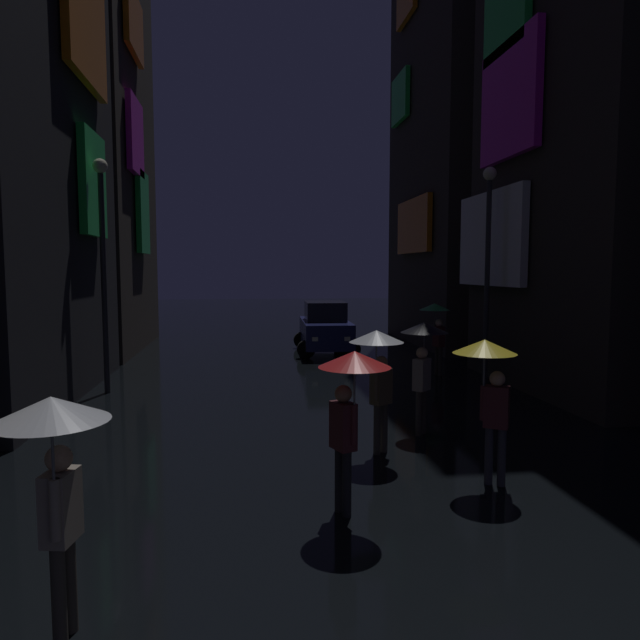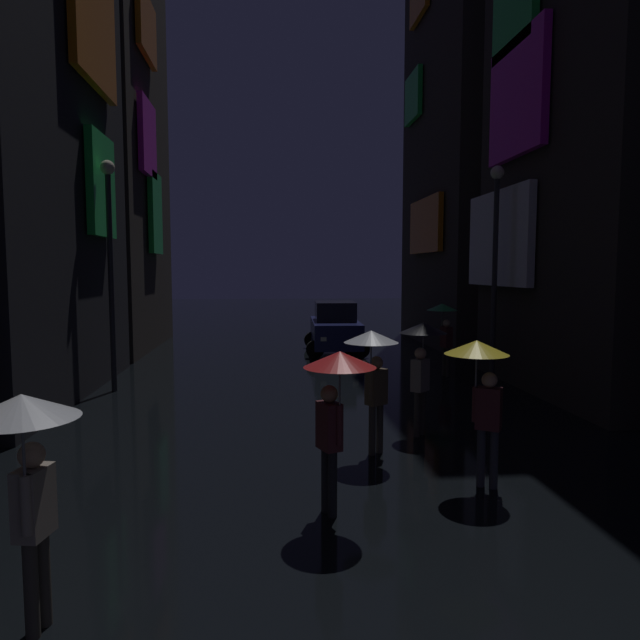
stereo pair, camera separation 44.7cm
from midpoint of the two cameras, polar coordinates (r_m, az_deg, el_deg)
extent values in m
cube|color=#26E54C|center=(16.18, -22.52, 12.40)|extent=(0.20, 2.00, 2.64)
cube|color=orange|center=(17.01, -23.22, 26.03)|extent=(0.20, 3.39, 3.18)
cube|color=#2D2826|center=(24.48, -22.99, 15.71)|extent=(4.00, 8.04, 15.61)
cube|color=#26E54C|center=(23.27, -17.84, 10.15)|extent=(0.20, 1.87, 3.09)
cube|color=#F226D8|center=(22.55, -18.57, 16.99)|extent=(0.20, 2.36, 2.67)
cube|color=orange|center=(24.03, -18.70, 26.23)|extent=(0.20, 2.83, 2.19)
cube|color=#2D2826|center=(17.08, 25.94, 22.07)|extent=(4.00, 7.01, 16.51)
cube|color=white|center=(16.79, 15.95, 7.82)|extent=(0.20, 3.98, 2.62)
cube|color=#F226D8|center=(16.52, 17.64, 20.29)|extent=(0.20, 3.07, 3.01)
cube|color=#2D2826|center=(26.73, 13.67, 26.35)|extent=(4.00, 8.14, 25.76)
cube|color=orange|center=(23.80, 8.80, 9.27)|extent=(0.20, 4.11, 2.19)
cube|color=#26E54C|center=(26.95, 7.54, 21.15)|extent=(0.20, 2.28, 2.02)
cylinder|color=#38332D|center=(5.88, -25.94, -22.65)|extent=(0.12, 0.12, 0.85)
cylinder|color=#38332D|center=(5.75, -26.89, -23.40)|extent=(0.12, 0.12, 0.85)
cube|color=gray|center=(5.52, -26.72, -16.33)|extent=(0.28, 0.38, 0.60)
sphere|color=tan|center=(5.38, -26.89, -12.26)|extent=(0.22, 0.22, 0.22)
cylinder|color=gray|center=(5.33, -27.25, -16.54)|extent=(0.09, 0.09, 0.50)
cylinder|color=slate|center=(5.22, -27.40, -13.11)|extent=(0.02, 0.02, 0.77)
cone|color=silver|center=(5.09, -27.63, -7.91)|extent=(0.90, 0.90, 0.20)
cylinder|color=#38332D|center=(17.10, 11.18, -4.08)|extent=(0.12, 0.12, 0.85)
cylinder|color=#38332D|center=(17.25, 10.86, -4.00)|extent=(0.12, 0.12, 0.85)
cube|color=#4C1E23|center=(17.08, 11.06, -1.64)|extent=(0.29, 0.38, 0.60)
sphere|color=beige|center=(17.04, 11.08, -0.27)|extent=(0.22, 0.22, 0.22)
cylinder|color=#4C1E23|center=(17.20, 10.60, -1.41)|extent=(0.09, 0.09, 0.50)
cylinder|color=slate|center=(17.16, 10.62, -0.30)|extent=(0.02, 0.02, 0.77)
cone|color=green|center=(17.13, 10.65, 1.31)|extent=(0.90, 0.90, 0.20)
cylinder|color=#38332D|center=(9.93, 5.13, -10.66)|extent=(0.12, 0.12, 0.85)
cylinder|color=#38332D|center=(9.81, 4.40, -10.86)|extent=(0.12, 0.12, 0.85)
cube|color=brown|center=(9.70, 4.80, -6.64)|extent=(0.40, 0.37, 0.60)
sphere|color=#9E7051|center=(9.62, 4.82, -4.25)|extent=(0.22, 0.22, 0.22)
cylinder|color=brown|center=(9.52, 4.28, -6.54)|extent=(0.09, 0.09, 0.50)
cylinder|color=slate|center=(9.46, 4.29, -4.55)|extent=(0.02, 0.02, 0.77)
cone|color=silver|center=(9.39, 4.31, -1.63)|extent=(0.90, 0.90, 0.20)
cylinder|color=#2D2D38|center=(8.75, 16.29, -13.03)|extent=(0.12, 0.12, 0.85)
cylinder|color=#2D2D38|center=(8.78, 15.10, -12.94)|extent=(0.12, 0.12, 0.85)
cube|color=#4C1E23|center=(8.57, 15.81, -8.37)|extent=(0.40, 0.37, 0.60)
sphere|color=tan|center=(8.49, 15.88, -5.67)|extent=(0.22, 0.22, 0.22)
cylinder|color=#4C1E23|center=(8.54, 14.56, -8.04)|extent=(0.09, 0.09, 0.50)
cylinder|color=slate|center=(8.48, 14.61, -5.83)|extent=(0.02, 0.02, 0.77)
cone|color=yellow|center=(8.40, 14.68, -2.58)|extent=(0.90, 0.90, 0.20)
cylinder|color=black|center=(7.60, 0.20, -15.65)|extent=(0.12, 0.12, 0.85)
cylinder|color=black|center=(7.45, 0.90, -16.07)|extent=(0.12, 0.12, 0.85)
cube|color=#4C1E23|center=(7.30, 0.55, -10.54)|extent=(0.33, 0.40, 0.60)
sphere|color=#9E7051|center=(7.20, 0.55, -7.39)|extent=(0.22, 0.22, 0.22)
cylinder|color=#4C1E23|center=(7.16, 1.63, -10.43)|extent=(0.09, 0.09, 0.50)
cylinder|color=slate|center=(7.08, 1.64, -7.82)|extent=(0.02, 0.02, 0.77)
cone|color=red|center=(6.99, 1.65, -3.94)|extent=(0.90, 0.90, 0.20)
cylinder|color=#38332D|center=(10.95, 8.69, -9.21)|extent=(0.12, 0.12, 0.85)
cylinder|color=#38332D|center=(11.11, 9.14, -9.01)|extent=(0.12, 0.12, 0.85)
cube|color=gray|center=(10.87, 8.97, -5.40)|extent=(0.40, 0.40, 0.60)
sphere|color=tan|center=(10.81, 9.00, -3.26)|extent=(0.22, 0.22, 0.22)
cylinder|color=gray|center=(11.04, 9.20, -4.98)|extent=(0.09, 0.09, 0.50)
cylinder|color=slate|center=(10.99, 9.22, -3.26)|extent=(0.02, 0.02, 0.77)
cone|color=black|center=(10.93, 9.26, -0.74)|extent=(0.90, 0.90, 0.20)
cube|color=navy|center=(21.36, -0.08, -1.24)|extent=(1.87, 4.17, 0.90)
cube|color=black|center=(21.28, -0.08, 0.90)|extent=(1.52, 1.91, 0.70)
cylinder|color=black|center=(20.19, 2.54, -2.90)|extent=(0.65, 0.25, 0.64)
cylinder|color=black|center=(20.04, -2.05, -2.96)|extent=(0.65, 0.25, 0.64)
cylinder|color=black|center=(22.81, 1.65, -1.98)|extent=(0.65, 0.25, 0.64)
cylinder|color=black|center=(22.68, -2.41, -2.02)|extent=(0.65, 0.25, 0.64)
cube|color=white|center=(19.37, 2.08, -1.89)|extent=(0.20, 0.07, 0.14)
cube|color=white|center=(19.26, -1.17, -1.93)|extent=(0.20, 0.07, 0.14)
cylinder|color=#2D2D33|center=(15.30, -21.58, 3.28)|extent=(0.14, 0.14, 5.47)
sphere|color=#F9EFCC|center=(15.50, -21.94, 14.11)|extent=(0.36, 0.36, 0.36)
cylinder|color=#2D2D33|center=(16.05, 15.60, 3.55)|extent=(0.14, 0.14, 5.48)
sphere|color=#F9EFCC|center=(16.25, 15.85, 13.90)|extent=(0.36, 0.36, 0.36)
camera|label=1|loc=(0.22, -91.10, -0.10)|focal=32.00mm
camera|label=2|loc=(0.22, 88.90, 0.10)|focal=32.00mm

